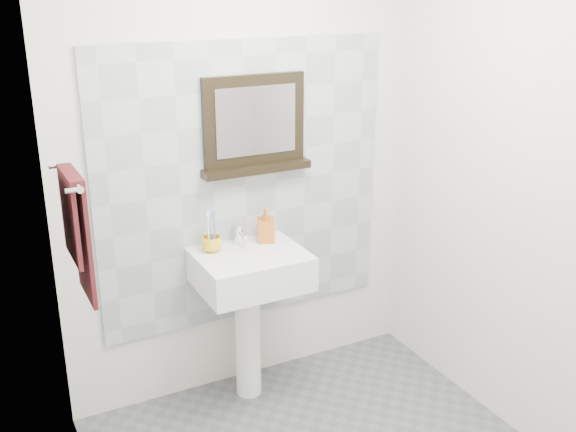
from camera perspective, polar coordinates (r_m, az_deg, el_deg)
The scene contains 11 objects.
back_wall at distance 3.54m, azimuth -3.79°, elevation 4.23°, with size 2.00×0.01×2.50m, color silver.
left_wall at distance 2.27m, azimuth -15.88°, elevation -5.57°, with size 0.01×2.20×2.50m, color silver.
right_wall at distance 3.25m, azimuth 20.91°, elevation 1.54°, with size 0.01×2.20×2.50m, color silver.
splashback at distance 3.56m, azimuth -3.67°, elevation 2.63°, with size 1.60×0.02×1.50m, color #A4ADB1.
pedestal_sink at distance 3.52m, azimuth -3.22°, elevation -5.85°, with size 0.55×0.44×0.96m.
toothbrush_cup at distance 3.46m, azimuth -6.48°, elevation -2.37°, with size 0.10×0.10×0.08m, color yellow.
toothbrushes at distance 3.43m, azimuth -6.49°, elevation -1.07°, with size 0.05×0.04×0.21m.
soap_dispenser at distance 3.55m, azimuth -1.90°, elevation -0.74°, with size 0.08×0.09×0.19m, color #B73F15.
framed_mirror at distance 3.47m, azimuth -2.88°, elevation 7.57°, with size 0.59×0.11×0.50m.
towel_bar at distance 2.82m, azimuth -18.00°, elevation 3.17°, with size 0.07×0.40×0.03m.
hand_towel at distance 2.88m, azimuth -17.43°, elevation -0.82°, with size 0.06×0.30×0.55m.
Camera 1 is at (-1.35, -2.04, 2.19)m, focal length 42.00 mm.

